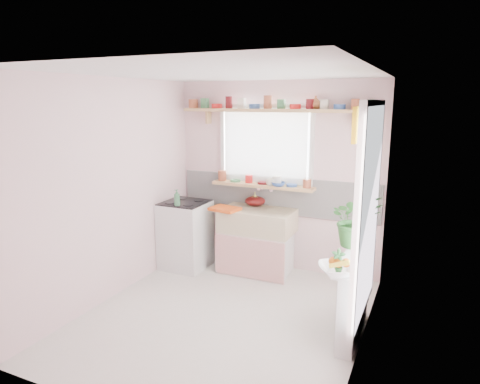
% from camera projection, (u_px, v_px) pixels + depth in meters
% --- Properties ---
extents(room, '(3.20, 3.20, 3.20)m').
position_uv_depth(room, '(311.00, 181.00, 4.74)').
color(room, silver).
rests_on(room, ground).
extents(sink_unit, '(0.95, 0.65, 1.11)m').
position_uv_depth(sink_unit, '(257.00, 240.00, 5.65)').
color(sink_unit, white).
rests_on(sink_unit, ground).
extents(cooker, '(0.58, 0.58, 0.93)m').
position_uv_depth(cooker, '(186.00, 234.00, 5.81)').
color(cooker, white).
rests_on(cooker, ground).
extents(radiator_ledge, '(0.22, 0.95, 0.78)m').
position_uv_depth(radiator_ledge, '(354.00, 297.00, 4.10)').
color(radiator_ledge, white).
rests_on(radiator_ledge, ground).
extents(windowsill, '(1.40, 0.22, 0.04)m').
position_uv_depth(windowsill, '(263.00, 185.00, 5.66)').
color(windowsill, tan).
rests_on(windowsill, room).
extents(pine_shelf, '(2.52, 0.24, 0.04)m').
position_uv_depth(pine_shelf, '(274.00, 110.00, 5.39)').
color(pine_shelf, tan).
rests_on(pine_shelf, room).
extents(shelf_crockery, '(2.47, 0.11, 0.12)m').
position_uv_depth(shelf_crockery, '(274.00, 104.00, 5.37)').
color(shelf_crockery, '#A55133').
rests_on(shelf_crockery, pine_shelf).
extents(sill_crockery, '(1.35, 0.11, 0.12)m').
position_uv_depth(sill_crockery, '(262.00, 180.00, 5.65)').
color(sill_crockery, '#A55133').
rests_on(sill_crockery, windowsill).
extents(dish_tray, '(0.40, 0.33, 0.04)m').
position_uv_depth(dish_tray, '(225.00, 209.00, 5.53)').
color(dish_tray, '#E85214').
rests_on(dish_tray, sink_unit).
extents(colander, '(0.31, 0.31, 0.13)m').
position_uv_depth(colander, '(255.00, 201.00, 5.78)').
color(colander, '#520E0E').
rests_on(colander, sink_unit).
extents(jade_plant, '(0.64, 0.61, 0.56)m').
position_uv_depth(jade_plant, '(355.00, 220.00, 4.35)').
color(jade_plant, '#2D6B2B').
rests_on(jade_plant, radiator_ledge).
extents(fruit_bowl, '(0.44, 0.44, 0.08)m').
position_uv_depth(fruit_bowl, '(338.00, 270.00, 3.69)').
color(fruit_bowl, white).
rests_on(fruit_bowl, radiator_ledge).
extents(herb_pot, '(0.13, 0.10, 0.22)m').
position_uv_depth(herb_pot, '(338.00, 262.00, 3.67)').
color(herb_pot, '#26602B').
rests_on(herb_pot, radiator_ledge).
extents(soap_bottle_sink, '(0.10, 0.11, 0.18)m').
position_uv_depth(soap_bottle_sink, '(255.00, 199.00, 5.77)').
color(soap_bottle_sink, '#D4D25E').
rests_on(soap_bottle_sink, sink_unit).
extents(sill_cup, '(0.15, 0.15, 0.09)m').
position_uv_depth(sill_cup, '(270.00, 182.00, 5.54)').
color(sill_cup, beige).
rests_on(sill_cup, windowsill).
extents(sill_bowl, '(0.20, 0.20, 0.05)m').
position_uv_depth(sill_bowl, '(278.00, 184.00, 5.50)').
color(sill_bowl, '#3459A9').
rests_on(sill_bowl, windowsill).
extents(shelf_vase, '(0.19, 0.19, 0.16)m').
position_uv_depth(shelf_vase, '(316.00, 102.00, 5.21)').
color(shelf_vase, '#A25D32').
rests_on(shelf_vase, pine_shelf).
extents(cooker_bottle, '(0.11, 0.11, 0.21)m').
position_uv_depth(cooker_bottle, '(177.00, 198.00, 5.48)').
color(cooker_bottle, '#3A744A').
rests_on(cooker_bottle, cooker).
extents(fruit, '(0.20, 0.14, 0.10)m').
position_uv_depth(fruit, '(339.00, 263.00, 3.68)').
color(fruit, orange).
rests_on(fruit, fruit_bowl).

